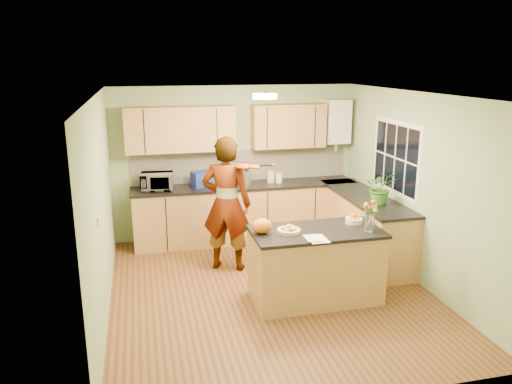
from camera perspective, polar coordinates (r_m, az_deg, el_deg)
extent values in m
plane|color=#562D18|center=(6.58, 1.57, -11.20)|extent=(4.50, 4.50, 0.00)
cube|color=white|center=(5.93, 1.75, 11.07)|extent=(4.00, 4.50, 0.02)
cube|color=#92AB7A|center=(8.27, -2.36, 3.41)|extent=(4.00, 0.02, 2.50)
cube|color=#92AB7A|center=(4.13, 9.82, -8.82)|extent=(4.00, 0.02, 2.50)
cube|color=#92AB7A|center=(5.96, -17.27, -1.81)|extent=(0.02, 4.50, 2.50)
cube|color=#92AB7A|center=(6.91, 17.89, 0.40)|extent=(0.02, 4.50, 2.50)
cube|color=tan|center=(8.21, -1.22, -2.44)|extent=(3.60, 0.60, 0.90)
cube|color=black|center=(8.07, -1.22, 0.72)|extent=(3.64, 0.62, 0.04)
cube|color=tan|center=(7.71, 12.28, -3.94)|extent=(0.60, 2.20, 0.90)
cube|color=black|center=(7.57, 12.40, -0.58)|extent=(0.62, 2.24, 0.04)
cube|color=white|center=(8.29, -1.66, 3.09)|extent=(3.60, 0.02, 0.52)
cube|color=tan|center=(7.89, -8.65, 7.11)|extent=(1.70, 0.34, 0.70)
cube|color=tan|center=(8.21, 3.70, 7.55)|extent=(1.20, 0.34, 0.70)
cube|color=white|center=(8.50, 9.23, 7.98)|extent=(0.40, 0.30, 0.72)
cylinder|color=silver|center=(8.56, 9.12, 5.33)|extent=(0.06, 0.06, 0.20)
cube|color=white|center=(7.35, 15.65, 3.80)|extent=(0.01, 1.30, 1.05)
cube|color=black|center=(7.35, 15.62, 3.80)|extent=(0.01, 1.18, 0.92)
cube|color=white|center=(5.37, -17.53, -3.09)|extent=(0.02, 0.09, 0.09)
cylinder|color=#FFEABF|center=(6.22, 1.02, 10.88)|extent=(0.30, 0.30, 0.06)
cylinder|color=white|center=(6.22, 1.02, 11.16)|extent=(0.10, 0.10, 0.02)
cube|color=tan|center=(6.25, 6.81, -8.44)|extent=(1.54, 0.77, 0.87)
cube|color=black|center=(6.08, 6.94, -4.52)|extent=(1.58, 0.81, 0.04)
cylinder|color=beige|center=(5.96, 3.78, -4.44)|extent=(0.28, 0.28, 0.04)
cylinder|color=beige|center=(6.40, 11.13, -3.23)|extent=(0.21, 0.21, 0.06)
cylinder|color=silver|center=(6.12, 12.85, -3.51)|extent=(0.10, 0.10, 0.20)
ellipsoid|color=orange|center=(5.90, 0.68, -3.90)|extent=(0.25, 0.22, 0.18)
cube|color=white|center=(5.78, 7.03, -5.32)|extent=(0.21, 0.29, 0.01)
imported|color=tan|center=(6.94, -3.40, -1.38)|extent=(0.82, 0.70, 1.91)
imported|color=white|center=(7.84, -11.26, 1.19)|extent=(0.52, 0.38, 0.27)
cube|color=navy|center=(7.97, -6.23, 1.48)|extent=(0.35, 0.30, 0.24)
cylinder|color=silver|center=(8.08, -1.10, 1.68)|extent=(0.16, 0.16, 0.22)
sphere|color=black|center=(8.05, -1.10, 2.70)|extent=(0.08, 0.08, 0.08)
cylinder|color=beige|center=(8.20, 1.71, 1.77)|extent=(0.15, 0.15, 0.19)
cylinder|color=white|center=(8.18, 2.65, 1.63)|extent=(0.13, 0.13, 0.16)
imported|color=#347828|center=(7.13, 14.10, 0.49)|extent=(0.54, 0.51, 0.47)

